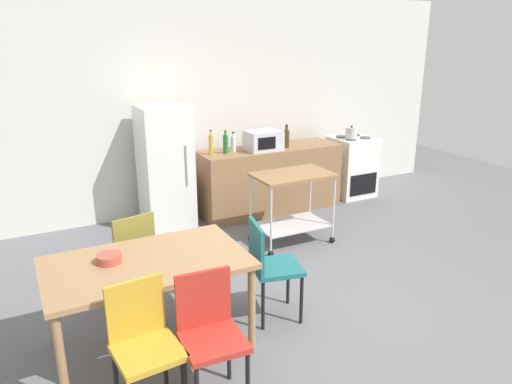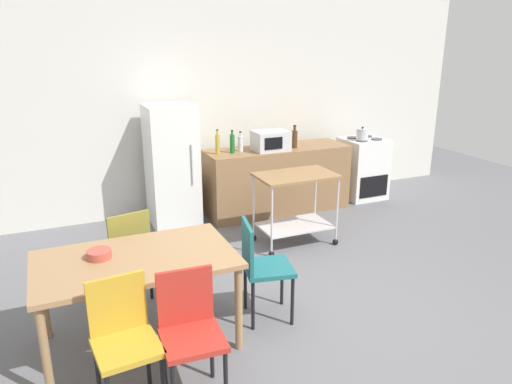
{
  "view_description": "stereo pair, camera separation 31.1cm",
  "coord_description": "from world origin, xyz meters",
  "px_view_note": "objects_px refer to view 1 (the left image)",
  "views": [
    {
      "loc": [
        -2.26,
        -3.09,
        2.36
      ],
      "look_at": [
        -0.03,
        1.2,
        0.8
      ],
      "focal_mm": 34.05,
      "sensor_mm": 36.0,
      "label": 1
    },
    {
      "loc": [
        -1.98,
        -3.23,
        2.36
      ],
      "look_at": [
        -0.03,
        1.2,
        0.8
      ],
      "focal_mm": 34.05,
      "sensor_mm": 36.0,
      "label": 2
    }
  ],
  "objects_px": {
    "microwave": "(263,141)",
    "fruit_bowl": "(109,258)",
    "kitchen_cart": "(292,196)",
    "chair_mustard": "(144,340)",
    "chair_red": "(210,329)",
    "chair_teal": "(269,263)",
    "stove_oven": "(351,166)",
    "dining_table": "(147,270)",
    "bottle_hot_sauce": "(233,143)",
    "bottle_soda": "(211,144)",
    "bottle_vinegar": "(226,144)",
    "bottle_olive_oil": "(286,138)",
    "chair_olive": "(130,252)",
    "refrigerator": "(165,167)",
    "kettle": "(351,133)"
  },
  "relations": [
    {
      "from": "bottle_hot_sauce",
      "to": "bottle_soda",
      "type": "bearing_deg",
      "value": -174.08
    },
    {
      "from": "dining_table",
      "to": "chair_teal",
      "type": "distance_m",
      "value": 1.04
    },
    {
      "from": "chair_red",
      "to": "refrigerator",
      "type": "height_order",
      "value": "refrigerator"
    },
    {
      "from": "bottle_vinegar",
      "to": "bottle_olive_oil",
      "type": "height_order",
      "value": "bottle_olive_oil"
    },
    {
      "from": "stove_oven",
      "to": "refrigerator",
      "type": "distance_m",
      "value": 2.92
    },
    {
      "from": "bottle_vinegar",
      "to": "kettle",
      "type": "height_order",
      "value": "bottle_vinegar"
    },
    {
      "from": "chair_red",
      "to": "stove_oven",
      "type": "distance_m",
      "value": 4.77
    },
    {
      "from": "microwave",
      "to": "chair_olive",
      "type": "bearing_deg",
      "value": -144.39
    },
    {
      "from": "chair_red",
      "to": "bottle_olive_oil",
      "type": "height_order",
      "value": "bottle_olive_oil"
    },
    {
      "from": "bottle_vinegar",
      "to": "fruit_bowl",
      "type": "xyz_separation_m",
      "value": [
        -1.95,
        -2.25,
        -0.24
      ]
    },
    {
      "from": "chair_mustard",
      "to": "fruit_bowl",
      "type": "bearing_deg",
      "value": 88.2
    },
    {
      "from": "chair_olive",
      "to": "microwave",
      "type": "xyz_separation_m",
      "value": [
        2.19,
        1.57,
        0.51
      ]
    },
    {
      "from": "chair_mustard",
      "to": "chair_red",
      "type": "bearing_deg",
      "value": -16.37
    },
    {
      "from": "bottle_soda",
      "to": "bottle_olive_oil",
      "type": "xyz_separation_m",
      "value": [
        1.08,
        -0.07,
        -0.01
      ]
    },
    {
      "from": "stove_oven",
      "to": "microwave",
      "type": "relative_size",
      "value": 2.0
    },
    {
      "from": "chair_teal",
      "to": "refrigerator",
      "type": "distance_m",
      "value": 2.54
    },
    {
      "from": "stove_oven",
      "to": "bottle_soda",
      "type": "height_order",
      "value": "bottle_soda"
    },
    {
      "from": "refrigerator",
      "to": "kitchen_cart",
      "type": "height_order",
      "value": "refrigerator"
    },
    {
      "from": "microwave",
      "to": "bottle_vinegar",
      "type": "bearing_deg",
      "value": 173.5
    },
    {
      "from": "chair_teal",
      "to": "kettle",
      "type": "bearing_deg",
      "value": -37.03
    },
    {
      "from": "chair_olive",
      "to": "chair_red",
      "type": "distance_m",
      "value": 1.45
    },
    {
      "from": "bottle_hot_sauce",
      "to": "dining_table",
      "type": "bearing_deg",
      "value": -127.49
    },
    {
      "from": "bottle_soda",
      "to": "stove_oven",
      "type": "bearing_deg",
      "value": 1.02
    },
    {
      "from": "refrigerator",
      "to": "fruit_bowl",
      "type": "bearing_deg",
      "value": -116.16
    },
    {
      "from": "refrigerator",
      "to": "kettle",
      "type": "height_order",
      "value": "refrigerator"
    },
    {
      "from": "dining_table",
      "to": "microwave",
      "type": "distance_m",
      "value": 3.21
    },
    {
      "from": "bottle_vinegar",
      "to": "kettle",
      "type": "relative_size",
      "value": 1.25
    },
    {
      "from": "dining_table",
      "to": "bottle_hot_sauce",
      "type": "relative_size",
      "value": 5.68
    },
    {
      "from": "microwave",
      "to": "fruit_bowl",
      "type": "xyz_separation_m",
      "value": [
        -2.47,
        -2.19,
        -0.25
      ]
    },
    {
      "from": "dining_table",
      "to": "bottle_soda",
      "type": "xyz_separation_m",
      "value": [
        1.5,
        2.35,
        0.37
      ]
    },
    {
      "from": "refrigerator",
      "to": "kitchen_cart",
      "type": "xyz_separation_m",
      "value": [
        1.14,
        -1.22,
        -0.2
      ]
    },
    {
      "from": "kitchen_cart",
      "to": "chair_mustard",
      "type": "bearing_deg",
      "value": -139.99
    },
    {
      "from": "chair_teal",
      "to": "microwave",
      "type": "relative_size",
      "value": 1.93
    },
    {
      "from": "chair_olive",
      "to": "kettle",
      "type": "distance_m",
      "value": 4.02
    },
    {
      "from": "chair_olive",
      "to": "chair_teal",
      "type": "xyz_separation_m",
      "value": [
        1.0,
        -0.77,
        0.0
      ]
    },
    {
      "from": "bottle_soda",
      "to": "bottle_vinegar",
      "type": "height_order",
      "value": "bottle_soda"
    },
    {
      "from": "bottle_soda",
      "to": "kettle",
      "type": "xyz_separation_m",
      "value": [
        2.2,
        -0.06,
        -0.04
      ]
    },
    {
      "from": "chair_olive",
      "to": "fruit_bowl",
      "type": "xyz_separation_m",
      "value": [
        -0.28,
        -0.62,
        0.26
      ]
    },
    {
      "from": "chair_olive",
      "to": "bottle_olive_oil",
      "type": "height_order",
      "value": "bottle_olive_oil"
    },
    {
      "from": "bottle_vinegar",
      "to": "refrigerator",
      "type": "bearing_deg",
      "value": 170.31
    },
    {
      "from": "bottle_olive_oil",
      "to": "chair_red",
      "type": "bearing_deg",
      "value": -128.2
    },
    {
      "from": "refrigerator",
      "to": "bottle_soda",
      "type": "distance_m",
      "value": 0.65
    },
    {
      "from": "chair_mustard",
      "to": "refrigerator",
      "type": "bearing_deg",
      "value": 65.09
    },
    {
      "from": "chair_mustard",
      "to": "stove_oven",
      "type": "height_order",
      "value": "stove_oven"
    },
    {
      "from": "chair_red",
      "to": "chair_teal",
      "type": "bearing_deg",
      "value": 42.7
    },
    {
      "from": "chair_mustard",
      "to": "kettle",
      "type": "height_order",
      "value": "kettle"
    },
    {
      "from": "stove_oven",
      "to": "bottle_hot_sauce",
      "type": "distance_m",
      "value": 2.06
    },
    {
      "from": "chair_teal",
      "to": "stove_oven",
      "type": "distance_m",
      "value": 3.71
    },
    {
      "from": "chair_olive",
      "to": "bottle_vinegar",
      "type": "relative_size",
      "value": 2.96
    },
    {
      "from": "stove_oven",
      "to": "bottle_olive_oil",
      "type": "xyz_separation_m",
      "value": [
        -1.24,
        -0.11,
        0.58
      ]
    }
  ]
}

